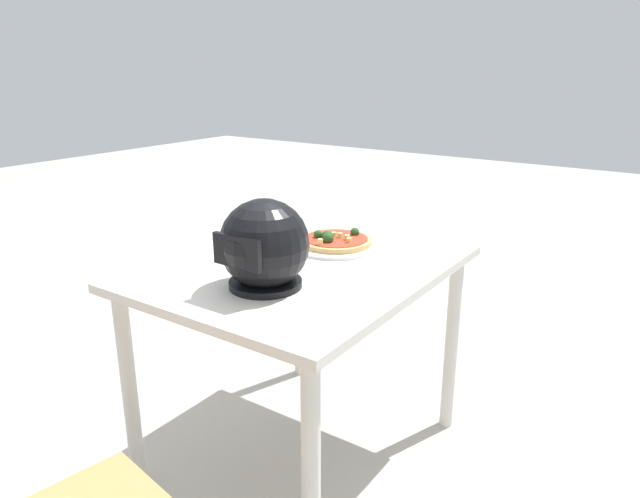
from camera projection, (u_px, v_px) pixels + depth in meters
The scene contains 6 objects.
ground_plane at pixel (304, 452), 2.17m from camera, with size 14.00×14.00×0.00m, color #B2ADA3.
dining_table at pixel (303, 289), 1.97m from camera, with size 0.84×1.04×0.74m.
pizza_plate at pixel (336, 245), 2.11m from camera, with size 0.33×0.33×0.01m, color white.
pizza at pixel (335, 240), 2.10m from camera, with size 0.26×0.26×0.05m.
motorcycle_helmet at pixel (264, 246), 1.70m from camera, with size 0.27×0.27×0.27m.
drinking_glass at pixel (267, 238), 1.98m from camera, with size 0.07×0.07×0.14m, color silver.
Camera 1 is at (-1.09, 1.48, 1.38)m, focal length 32.84 mm.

